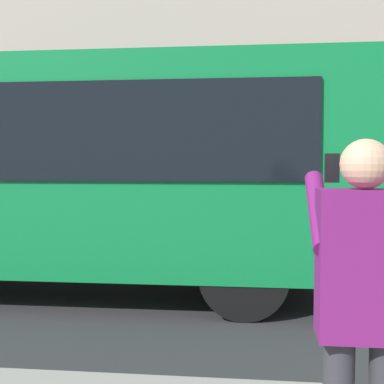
% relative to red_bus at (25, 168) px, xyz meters
% --- Properties ---
extents(ground_plane, '(60.00, 60.00, 0.00)m').
position_rel_red_bus_xyz_m(ground_plane, '(-3.48, -0.38, -1.68)').
color(ground_plane, '#2B2B2D').
extents(red_bus, '(9.05, 2.54, 3.08)m').
position_rel_red_bus_xyz_m(red_bus, '(0.00, 0.00, 0.00)').
color(red_bus, '#0F7238').
rests_on(red_bus, ground_plane).
extents(pedestrian_photographer, '(0.53, 0.52, 1.70)m').
position_rel_red_bus_xyz_m(pedestrian_photographer, '(-3.62, 4.61, -0.54)').
color(pedestrian_photographer, '#2D2D33').
rests_on(pedestrian_photographer, sidewalk_curb).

